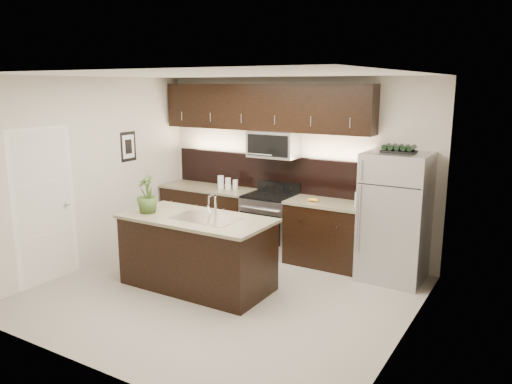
% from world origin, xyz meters
% --- Properties ---
extents(ground, '(4.50, 4.50, 0.00)m').
position_xyz_m(ground, '(0.00, 0.00, 0.00)').
color(ground, gray).
rests_on(ground, ground).
extents(room_walls, '(4.52, 4.02, 2.71)m').
position_xyz_m(room_walls, '(-0.11, -0.04, 1.70)').
color(room_walls, beige).
rests_on(room_walls, ground).
extents(counter_run, '(3.51, 0.65, 0.94)m').
position_xyz_m(counter_run, '(-0.46, 1.69, 0.47)').
color(counter_run, black).
rests_on(counter_run, ground).
extents(upper_fixtures, '(3.49, 0.40, 1.66)m').
position_xyz_m(upper_fixtures, '(-0.43, 1.84, 2.14)').
color(upper_fixtures, black).
rests_on(upper_fixtures, counter_run).
extents(island, '(1.96, 0.96, 0.94)m').
position_xyz_m(island, '(-0.41, 0.05, 0.47)').
color(island, black).
rests_on(island, ground).
extents(sink_faucet, '(0.84, 0.50, 0.28)m').
position_xyz_m(sink_faucet, '(-0.26, 0.06, 0.96)').
color(sink_faucet, silver).
rests_on(sink_faucet, island).
extents(refrigerator, '(0.83, 0.75, 1.73)m').
position_xyz_m(refrigerator, '(1.69, 1.63, 0.86)').
color(refrigerator, '#B2B2B7').
rests_on(refrigerator, ground).
extents(wine_rack, '(0.43, 0.26, 0.10)m').
position_xyz_m(wine_rack, '(1.69, 1.63, 1.77)').
color(wine_rack, black).
rests_on(wine_rack, refrigerator).
extents(plant, '(0.38, 0.38, 0.51)m').
position_xyz_m(plant, '(-1.09, -0.10, 1.19)').
color(plant, '#385220').
rests_on(plant, island).
extents(canisters, '(0.31, 0.18, 0.22)m').
position_xyz_m(canisters, '(-1.05, 1.67, 1.04)').
color(canisters, silver).
rests_on(canisters, counter_run).
extents(french_press, '(0.11, 0.11, 0.30)m').
position_xyz_m(french_press, '(1.17, 1.64, 1.05)').
color(french_press, silver).
rests_on(french_press, counter_run).
extents(bananas, '(0.17, 0.13, 0.05)m').
position_xyz_m(bananas, '(0.47, 1.61, 0.97)').
color(bananas, gold).
rests_on(bananas, counter_run).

